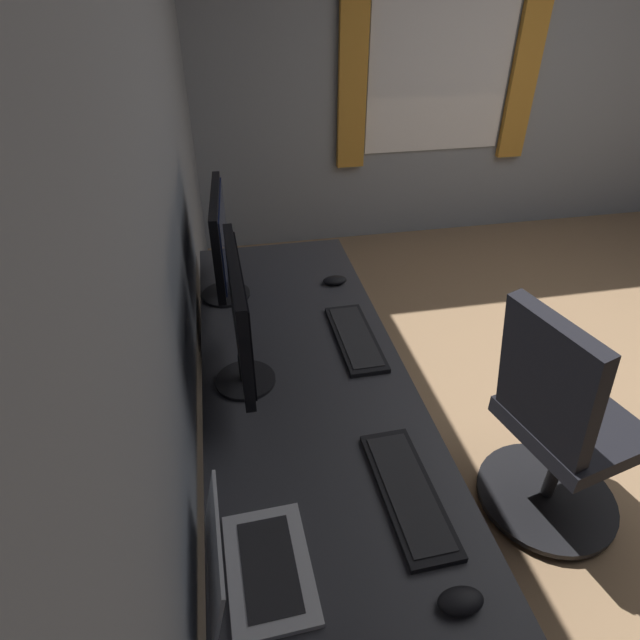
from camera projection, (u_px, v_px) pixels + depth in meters
The scene contains 15 objects.
wall_back at pixel (153, 204), 1.54m from camera, with size 5.31×0.10×2.60m, color #8C939E.
wall_right at pixel (498, 60), 3.86m from camera, with size 0.10×5.13×2.60m, color #8C939E.
window_panel at pixel (442, 57), 3.72m from camera, with size 0.02×1.07×1.30m, color white.
curtain_near at pixel (528, 55), 3.80m from camera, with size 0.05×0.20×1.46m, color gold.
curtain_far at pixel (353, 60), 3.59m from camera, with size 0.05×0.20×1.46m, color gold.
desk at pixel (306, 390), 1.82m from camera, with size 2.03×0.69×0.73m.
drawer_pedestal at pixel (282, 370), 2.40m from camera, with size 0.40×0.51×0.69m.
monitor_primary at pixel (240, 317), 1.61m from camera, with size 0.53×0.20×0.45m.
monitor_secondary at pixel (220, 240), 2.07m from camera, with size 0.51×0.20×0.45m.
laptop_leftmost at pixel (248, 562), 1.17m from camera, with size 0.31×0.24×0.19m.
keyboard_main at pixel (355, 338), 1.94m from camera, with size 0.42×0.14×0.02m.
keyboard_spare at pixel (408, 492), 1.37m from camera, with size 0.42×0.15×0.02m.
mouse_main at pixel (335, 280), 2.28m from camera, with size 0.06×0.10×0.03m, color black.
mouse_spare at pixel (461, 601), 1.13m from camera, with size 0.06×0.10×0.03m, color black.
office_chair at pixel (557, 431), 1.94m from camera, with size 0.56×0.59×0.97m.
Camera 1 is at (-1.54, 2.11, 1.89)m, focal length 29.45 mm.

